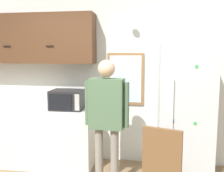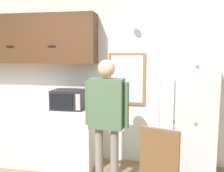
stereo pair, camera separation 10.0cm
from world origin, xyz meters
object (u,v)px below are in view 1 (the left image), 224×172
(microwave, at_px, (67,100))
(person, at_px, (107,110))
(chair, at_px, (164,172))
(refrigerator, at_px, (185,111))

(microwave, bearing_deg, person, -33.19)
(chair, bearing_deg, refrigerator, -87.29)
(microwave, xyz_separation_m, refrigerator, (1.75, 0.02, -0.12))
(person, distance_m, chair, 1.11)
(refrigerator, bearing_deg, microwave, -179.37)
(person, xyz_separation_m, refrigerator, (1.07, 0.47, -0.08))
(refrigerator, bearing_deg, person, -156.19)
(person, bearing_deg, microwave, 152.07)
(microwave, relative_size, chair, 0.46)
(chair, bearing_deg, person, -25.00)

